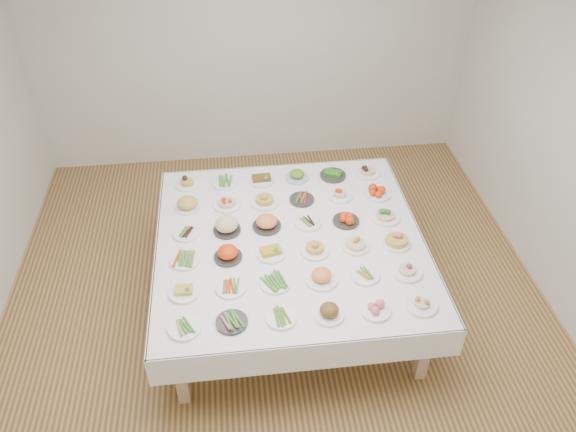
{
  "coord_description": "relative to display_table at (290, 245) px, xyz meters",
  "views": [
    {
      "loc": [
        -0.32,
        -3.56,
        3.89
      ],
      "look_at": [
        0.12,
        0.14,
        0.88
      ],
      "focal_mm": 35.0,
      "sensor_mm": 36.0,
      "label": 1
    }
  ],
  "objects": [
    {
      "name": "display_table",
      "position": [
        0.0,
        0.0,
        0.0
      ],
      "size": [
        2.27,
        2.27,
        0.75
      ],
      "color": "white",
      "rests_on": "ground"
    },
    {
      "name": "dish_2",
      "position": [
        -0.17,
        -0.87,
        0.09
      ],
      "size": [
        0.22,
        0.22,
        0.06
      ],
      "color": "white",
      "rests_on": "display_table"
    },
    {
      "name": "dish_7",
      "position": [
        -0.52,
        -0.52,
        0.09
      ],
      "size": [
        0.24,
        0.24,
        0.05
      ],
      "color": "white",
      "rests_on": "display_table"
    },
    {
      "name": "dish_4",
      "position": [
        0.53,
        -0.88,
        0.11
      ],
      "size": [
        0.22,
        0.22,
        0.1
      ],
      "color": "white",
      "rests_on": "display_table"
    },
    {
      "name": "dish_33",
      "position": [
        0.17,
        0.87,
        0.12
      ],
      "size": [
        0.22,
        0.22,
        0.12
      ],
      "color": "#4C66B2",
      "rests_on": "display_table"
    },
    {
      "name": "dish_10",
      "position": [
        0.53,
        -0.51,
        0.08
      ],
      "size": [
        0.22,
        0.22,
        0.05
      ],
      "color": "white",
      "rests_on": "display_table"
    },
    {
      "name": "dish_9",
      "position": [
        0.18,
        -0.52,
        0.13
      ],
      "size": [
        0.25,
        0.25,
        0.14
      ],
      "color": "white",
      "rests_on": "display_table"
    },
    {
      "name": "dish_30",
      "position": [
        -0.88,
        0.88,
        0.11
      ],
      "size": [
        0.22,
        0.22,
        0.11
      ],
      "color": "white",
      "rests_on": "display_table"
    },
    {
      "name": "dish_8",
      "position": [
        -0.18,
        -0.52,
        0.09
      ],
      "size": [
        0.26,
        0.24,
        0.06
      ],
      "color": "white",
      "rests_on": "display_table"
    },
    {
      "name": "dish_6",
      "position": [
        -0.88,
        -0.53,
        0.1
      ],
      "size": [
        0.24,
        0.24,
        0.09
      ],
      "color": "white",
      "rests_on": "display_table"
    },
    {
      "name": "dish_3",
      "position": [
        0.18,
        -0.88,
        0.12
      ],
      "size": [
        0.22,
        0.22,
        0.12
      ],
      "color": "white",
      "rests_on": "display_table"
    },
    {
      "name": "dish_24",
      "position": [
        -0.87,
        0.53,
        0.13
      ],
      "size": [
        0.23,
        0.23,
        0.13
      ],
      "color": "white",
      "rests_on": "display_table"
    },
    {
      "name": "dish_29",
      "position": [
        0.88,
        0.52,
        0.12
      ],
      "size": [
        0.25,
        0.25,
        0.12
      ],
      "color": "white",
      "rests_on": "display_table"
    },
    {
      "name": "dish_15",
      "position": [
        0.18,
        -0.18,
        0.12
      ],
      "size": [
        0.24,
        0.24,
        0.13
      ],
      "color": "white",
      "rests_on": "display_table"
    },
    {
      "name": "dish_12",
      "position": [
        -0.88,
        -0.18,
        0.09
      ],
      "size": [
        0.24,
        0.24,
        0.06
      ],
      "color": "white",
      "rests_on": "display_table"
    },
    {
      "name": "dish_11",
      "position": [
        0.87,
        -0.52,
        0.11
      ],
      "size": [
        0.24,
        0.24,
        0.11
      ],
      "color": "white",
      "rests_on": "display_table"
    },
    {
      "name": "dish_21",
      "position": [
        0.18,
        0.18,
        0.08
      ],
      "size": [
        0.23,
        0.23,
        0.05
      ],
      "color": "white",
      "rests_on": "display_table"
    },
    {
      "name": "dish_16",
      "position": [
        0.53,
        -0.17,
        0.12
      ],
      "size": [
        0.24,
        0.24,
        0.13
      ],
      "color": "white",
      "rests_on": "display_table"
    },
    {
      "name": "dish_0",
      "position": [
        -0.87,
        -0.88,
        0.09
      ],
      "size": [
        0.25,
        0.24,
        0.06
      ],
      "color": "white",
      "rests_on": "display_table"
    },
    {
      "name": "dish_32",
      "position": [
        -0.17,
        0.86,
        0.11
      ],
      "size": [
        0.24,
        0.24,
        0.11
      ],
      "color": "white",
      "rests_on": "display_table"
    },
    {
      "name": "dish_19",
      "position": [
        -0.53,
        0.16,
        0.14
      ],
      "size": [
        0.23,
        0.23,
        0.15
      ],
      "color": "#2C2A27",
      "rests_on": "display_table"
    },
    {
      "name": "dish_34",
      "position": [
        0.53,
        0.87,
        0.11
      ],
      "size": [
        0.25,
        0.25,
        0.1
      ],
      "color": "#2C2A27",
      "rests_on": "display_table"
    },
    {
      "name": "dish_22",
      "position": [
        0.51,
        0.17,
        0.11
      ],
      "size": [
        0.23,
        0.23,
        0.11
      ],
      "color": "#2C2A27",
      "rests_on": "display_table"
    },
    {
      "name": "dish_26",
      "position": [
        -0.17,
        0.52,
        0.14
      ],
      "size": [
        0.25,
        0.25,
        0.15
      ],
      "color": "white",
      "rests_on": "display_table"
    },
    {
      "name": "dish_20",
      "position": [
        -0.18,
        0.18,
        0.14
      ],
      "size": [
        0.28,
        0.28,
        0.16
      ],
      "color": "#2C2A27",
      "rests_on": "display_table"
    },
    {
      "name": "dish_14",
      "position": [
        -0.18,
        -0.17,
        0.11
      ],
      "size": [
        0.24,
        0.24,
        0.11
      ],
      "color": "white",
      "rests_on": "display_table"
    },
    {
      "name": "dish_17",
      "position": [
        0.87,
        -0.17,
        0.13
      ],
      "size": [
        0.23,
        0.23,
        0.14
      ],
      "color": "white",
      "rests_on": "display_table"
    },
    {
      "name": "dish_23",
      "position": [
        0.87,
        0.18,
        0.13
      ],
      "size": [
        0.26,
        0.26,
        0.14
      ],
      "color": "white",
      "rests_on": "display_table"
    },
    {
      "name": "dish_18",
      "position": [
        -0.88,
        0.16,
        0.08
      ],
      "size": [
        0.22,
        0.22,
        0.05
      ],
      "color": "white",
      "rests_on": "display_table"
    },
    {
      "name": "dish_31",
      "position": [
        -0.52,
        0.87,
        0.09
      ],
      "size": [
        0.25,
        0.25,
        0.06
      ],
      "color": "white",
      "rests_on": "display_table"
    },
    {
      "name": "dish_28",
      "position": [
        0.53,
        0.53,
        0.11
      ],
      "size": [
        0.23,
        0.23,
        0.11
      ],
      "color": "white",
      "rests_on": "display_table"
    },
    {
      "name": "dish_5",
      "position": [
        0.87,
        -0.87,
        0.11
      ],
      "size": [
        0.23,
        0.23,
        0.11
      ],
      "color": "white",
      "rests_on": "display_table"
    },
    {
      "name": "dish_27",
      "position": [
        0.17,
        0.52,
        0.09
      ],
      "size": [
        0.22,
        0.22,
        0.05
      ],
      "color": "#2C2A27",
      "rests_on": "display_table"
    },
    {
      "name": "dish_35",
      "position": [
        0.87,
        0.87,
        0.12
      ],
      "size": [
        0.25,
        0.25,
        0.13
      ],
      "color": "white",
      "rests_on": "display_table"
    },
    {
      "name": "dish_25",
      "position": [
        -0.51,
        0.52,
        0.12
      ],
      "size": [
        0.25,
        0.25,
        0.12
      ],
      "color": "white",
      "rests_on": "display_table"
    },
    {
      "name": "room_envelope",
      "position": [
        -0.12,
        0.01,
        1.15
      ],
      "size": [
        5.02,
        5.02,
        2.81
      ],
      "color": "#A77F45",
      "rests_on": "ground"
    },
    {
      "name": "dish_13",
      "position": [
        -0.53,
        -0.18,
        0.12
      ],
      "size": [
        0.23,
        0.23,
        0.12
      ],
      "color": "#2C2A27",
      "rests_on": "display_table"
    },
    {
      "name": "dish_1",
      "position": [
        -0.53,
        -0.87,
        0.09
      ],
      "size": [
        0.25,
        0.23,
        0.06
      ],
      "color": "#2C2A27",
      "rests_on": "display_table"
    }
  ]
}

